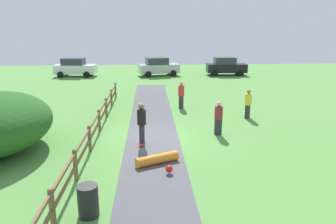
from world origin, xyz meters
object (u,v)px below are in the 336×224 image
at_px(skater_riding, 142,122).
at_px(bystander_maroon, 218,117).
at_px(parked_car_white, 75,67).
at_px(parked_car_black, 226,66).
at_px(trash_bin, 88,201).
at_px(skater_fallen, 158,160).
at_px(skateboard_loose, 143,117).
at_px(bystander_yellow, 248,103).
at_px(parked_car_silver, 158,67).
at_px(bystander_red, 181,94).

bearing_deg(skater_riding, bystander_maroon, 17.24).
relative_size(parked_car_white, parked_car_black, 1.02).
distance_m(trash_bin, parked_car_white, 26.35).
xyz_separation_m(trash_bin, bystander_maroon, (4.93, 6.40, 0.44)).
bearing_deg(parked_car_white, skater_riding, -70.02).
height_order(skater_fallen, parked_car_white, parked_car_white).
distance_m(trash_bin, skater_riding, 5.48).
bearing_deg(bystander_maroon, skateboard_loose, 140.26).
distance_m(skater_riding, bystander_maroon, 3.76).
distance_m(bystander_yellow, parked_car_silver, 17.11).
height_order(skater_riding, parked_car_black, parked_car_black).
xyz_separation_m(trash_bin, parked_car_white, (-6.07, 25.63, 0.51)).
height_order(trash_bin, parked_car_white, parked_car_white).
relative_size(bystander_maroon, parked_car_black, 0.38).
bearing_deg(bystander_yellow, trash_bin, -128.27).
bearing_deg(bystander_yellow, skater_riding, -146.77).
height_order(trash_bin, skater_fallen, trash_bin).
distance_m(bystander_red, bystander_maroon, 5.32).
height_order(bystander_red, bystander_maroon, bystander_red).
relative_size(skater_riding, parked_car_black, 0.43).
bearing_deg(bystander_red, bystander_maroon, -76.43).
relative_size(skateboard_loose, bystander_yellow, 0.50).
xyz_separation_m(skater_fallen, parked_car_silver, (0.68, 22.46, 0.76)).
relative_size(trash_bin, skateboard_loose, 1.10).
distance_m(skateboard_loose, parked_car_black, 18.38).
bearing_deg(parked_car_silver, parked_car_white, 179.90).
bearing_deg(bystander_red, skater_riding, -110.44).
xyz_separation_m(trash_bin, bystander_yellow, (7.20, 9.12, 0.45)).
xyz_separation_m(bystander_maroon, parked_car_silver, (-2.27, 19.22, 0.07)).
distance_m(trash_bin, parked_car_silver, 25.76).
bearing_deg(bystander_red, parked_car_silver, 94.16).
height_order(bystander_yellow, bystander_maroon, bystander_yellow).
bearing_deg(parked_car_black, bystander_yellow, -99.39).
bearing_deg(skater_fallen, parked_car_silver, 88.26).
bearing_deg(parked_car_white, bystander_red, -55.29).
distance_m(bystander_red, parked_car_white, 17.11).
relative_size(skateboard_loose, parked_car_white, 0.19).
bearing_deg(bystander_yellow, parked_car_black, 80.61).
xyz_separation_m(bystander_yellow, parked_car_black, (2.73, 16.51, 0.06)).
xyz_separation_m(skater_fallen, bystander_red, (1.70, 8.41, 0.74)).
height_order(trash_bin, skateboard_loose, trash_bin).
bearing_deg(parked_car_silver, bystander_red, -85.84).
height_order(skateboard_loose, bystander_yellow, bystander_yellow).
height_order(skater_riding, skater_fallen, skater_riding).
bearing_deg(parked_car_black, skateboard_loose, -118.13).
bearing_deg(skateboard_loose, parked_car_white, 114.36).
relative_size(skater_riding, parked_car_silver, 0.41).
relative_size(bystander_red, bystander_maroon, 1.05).
xyz_separation_m(bystander_maroon, parked_car_black, (5.00, 19.23, 0.07)).
relative_size(bystander_maroon, parked_car_white, 0.38).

